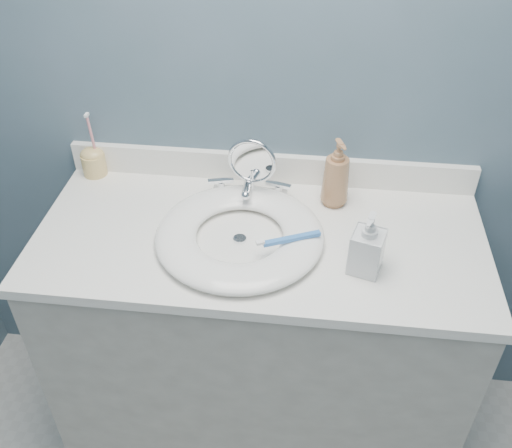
# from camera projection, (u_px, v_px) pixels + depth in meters

# --- Properties ---
(back_wall) EXTENTS (2.20, 0.02, 2.40)m
(back_wall) POSITION_uv_depth(u_px,v_px,m) (271.00, 81.00, 1.56)
(back_wall) COLOR #445A66
(back_wall) RESTS_ON ground
(vanity_cabinet) EXTENTS (1.20, 0.55, 0.85)m
(vanity_cabinet) POSITION_uv_depth(u_px,v_px,m) (259.00, 343.00, 1.83)
(vanity_cabinet) COLOR #B4B0A5
(vanity_cabinet) RESTS_ON ground
(countertop) EXTENTS (1.22, 0.57, 0.03)m
(countertop) POSITION_uv_depth(u_px,v_px,m) (260.00, 239.00, 1.55)
(countertop) COLOR white
(countertop) RESTS_ON vanity_cabinet
(backsplash) EXTENTS (1.22, 0.02, 0.09)m
(backsplash) POSITION_uv_depth(u_px,v_px,m) (269.00, 168.00, 1.72)
(backsplash) COLOR white
(backsplash) RESTS_ON countertop
(basin) EXTENTS (0.45, 0.45, 0.04)m
(basin) POSITION_uv_depth(u_px,v_px,m) (240.00, 235.00, 1.51)
(basin) COLOR white
(basin) RESTS_ON countertop
(drain) EXTENTS (0.04, 0.04, 0.01)m
(drain) POSITION_uv_depth(u_px,v_px,m) (240.00, 239.00, 1.52)
(drain) COLOR silver
(drain) RESTS_ON countertop
(faucet) EXTENTS (0.25, 0.13, 0.07)m
(faucet) POSITION_uv_depth(u_px,v_px,m) (249.00, 190.00, 1.66)
(faucet) COLOR silver
(faucet) RESTS_ON countertop
(makeup_mirror) EXTENTS (0.14, 0.08, 0.21)m
(makeup_mirror) POSITION_uv_depth(u_px,v_px,m) (252.00, 169.00, 1.59)
(makeup_mirror) COLOR silver
(makeup_mirror) RESTS_ON countertop
(soap_bottle_amber) EXTENTS (0.10, 0.10, 0.21)m
(soap_bottle_amber) POSITION_uv_depth(u_px,v_px,m) (336.00, 173.00, 1.59)
(soap_bottle_amber) COLOR #9C6C46
(soap_bottle_amber) RESTS_ON countertop
(soap_bottle_clear) EXTENTS (0.10, 0.10, 0.17)m
(soap_bottle_clear) POSITION_uv_depth(u_px,v_px,m) (368.00, 243.00, 1.38)
(soap_bottle_clear) COLOR silver
(soap_bottle_clear) RESTS_ON countertop
(toothbrush_holder) EXTENTS (0.07, 0.07, 0.21)m
(toothbrush_holder) POSITION_uv_depth(u_px,v_px,m) (93.00, 160.00, 1.75)
(toothbrush_holder) COLOR #D6B56B
(toothbrush_holder) RESTS_ON countertop
(toothbrush_lying) EXTENTS (0.16, 0.08, 0.02)m
(toothbrush_lying) POSITION_uv_depth(u_px,v_px,m) (289.00, 239.00, 1.46)
(toothbrush_lying) COLOR #3673C0
(toothbrush_lying) RESTS_ON basin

